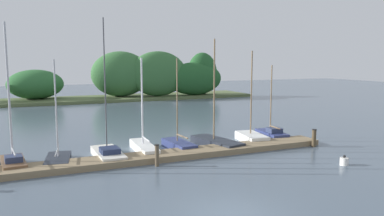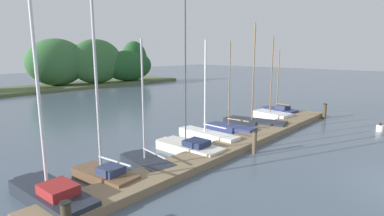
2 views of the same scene
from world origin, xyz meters
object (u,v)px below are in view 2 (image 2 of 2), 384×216
(sailboat_5, at_px, (230,128))
(mooring_piling_2, at_px, (325,111))
(sailboat_1, at_px, (104,172))
(channel_buoy_1, at_px, (380,128))
(sailboat_7, at_px, (271,115))
(sailboat_6, at_px, (253,122))
(sailboat_2, at_px, (146,161))
(sailboat_4, at_px, (206,134))
(sailboat_3, at_px, (188,146))
(mooring_piling_1, at_px, (255,142))
(sailboat_0, at_px, (50,192))
(sailboat_8, at_px, (278,110))

(sailboat_5, height_order, mooring_piling_2, sailboat_5)
(sailboat_1, relative_size, channel_buoy_1, 13.46)
(sailboat_7, bearing_deg, sailboat_6, 101.55)
(sailboat_2, relative_size, sailboat_7, 0.91)
(sailboat_1, distance_m, sailboat_4, 7.38)
(sailboat_3, relative_size, mooring_piling_1, 6.73)
(sailboat_1, xyz_separation_m, sailboat_3, (4.99, -0.04, -0.11))
(sailboat_1, bearing_deg, sailboat_3, -96.81)
(sailboat_1, height_order, sailboat_2, sailboat_1)
(channel_buoy_1, bearing_deg, mooring_piling_1, 157.54)
(mooring_piling_2, bearing_deg, mooring_piling_1, -179.12)
(sailboat_6, distance_m, sailboat_7, 2.98)
(sailboat_4, bearing_deg, mooring_piling_2, -105.37)
(channel_buoy_1, bearing_deg, sailboat_4, 141.73)
(sailboat_5, bearing_deg, sailboat_2, 88.52)
(sailboat_1, relative_size, sailboat_3, 0.95)
(mooring_piling_2, bearing_deg, sailboat_0, 173.13)
(sailboat_1, distance_m, sailboat_8, 17.18)
(mooring_piling_2, xyz_separation_m, channel_buoy_1, (-1.50, -4.08, -0.38))
(sailboat_8, distance_m, mooring_piling_2, 3.59)
(sailboat_0, bearing_deg, channel_buoy_1, -111.80)
(sailboat_4, height_order, sailboat_6, sailboat_6)
(sailboat_0, bearing_deg, sailboat_5, -89.32)
(sailboat_1, xyz_separation_m, sailboat_4, (7.35, 0.66, -0.10))
(sailboat_1, height_order, mooring_piling_1, sailboat_1)
(sailboat_1, bearing_deg, channel_buoy_1, -118.15)
(sailboat_1, bearing_deg, sailboat_6, -94.76)
(sailboat_6, distance_m, sailboat_8, 4.97)
(sailboat_5, relative_size, mooring_piling_2, 4.91)
(sailboat_7, height_order, mooring_piling_2, sailboat_7)
(sailboat_5, distance_m, sailboat_6, 2.58)
(sailboat_1, distance_m, mooring_piling_2, 18.28)
(sailboat_1, xyz_separation_m, sailboat_2, (2.27, 0.12, -0.18))
(sailboat_4, bearing_deg, sailboat_1, 96.40)
(sailboat_2, bearing_deg, sailboat_5, -77.61)
(sailboat_2, height_order, sailboat_7, sailboat_7)
(channel_buoy_1, bearing_deg, sailboat_3, 150.38)
(sailboat_3, xyz_separation_m, sailboat_4, (2.36, 0.70, 0.02))
(sailboat_1, relative_size, sailboat_5, 1.31)
(sailboat_1, distance_m, sailboat_3, 4.99)
(mooring_piling_2, relative_size, channel_buoy_1, 2.09)
(sailboat_5, distance_m, channel_buoy_1, 10.02)
(sailboat_4, height_order, channel_buoy_1, sailboat_4)
(sailboat_3, relative_size, mooring_piling_2, 6.81)
(sailboat_1, height_order, channel_buoy_1, sailboat_1)
(sailboat_4, relative_size, sailboat_8, 1.10)
(sailboat_1, xyz_separation_m, sailboat_6, (12.22, 0.34, -0.13))
(sailboat_4, relative_size, sailboat_7, 0.92)
(sailboat_1, bearing_deg, mooring_piling_1, -117.26)
(sailboat_2, bearing_deg, sailboat_1, 101.82)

